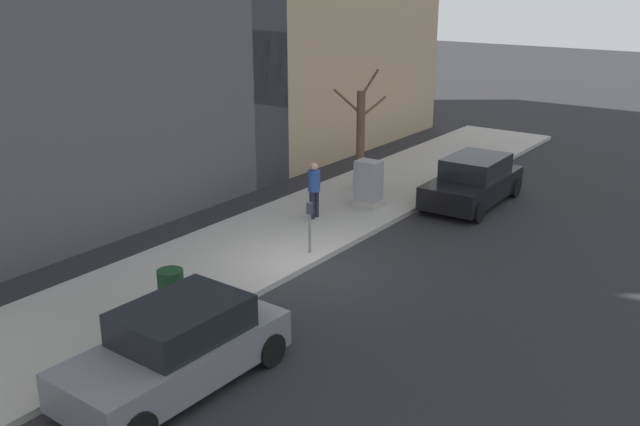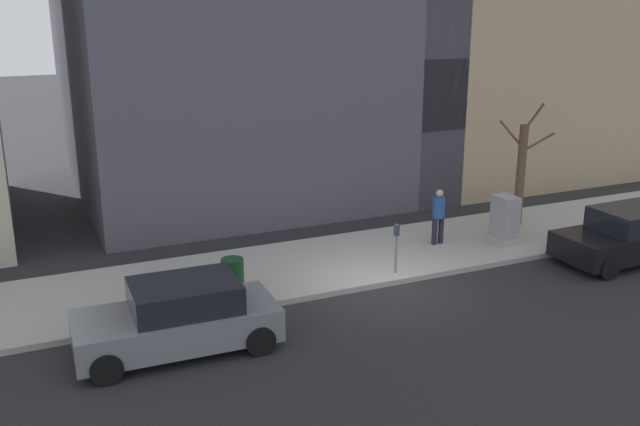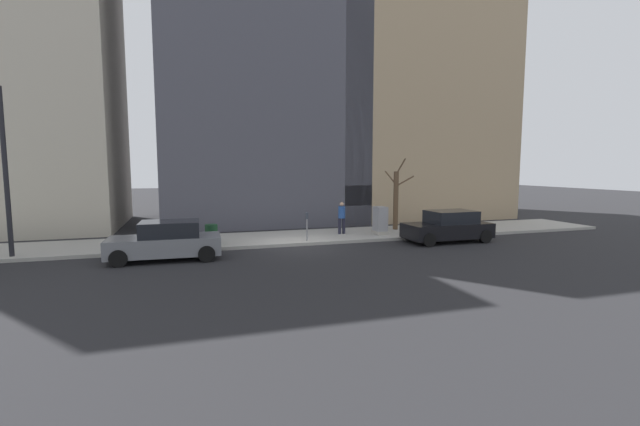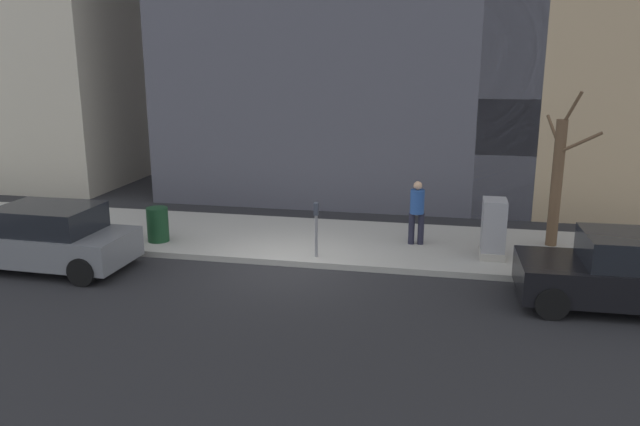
% 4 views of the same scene
% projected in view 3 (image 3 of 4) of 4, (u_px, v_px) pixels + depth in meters
% --- Properties ---
extents(ground_plane, '(120.00, 120.00, 0.00)m').
position_uv_depth(ground_plane, '(297.00, 246.00, 19.58)').
color(ground_plane, '#232326').
extents(sidewalk, '(4.00, 36.00, 0.15)m').
position_uv_depth(sidewalk, '(288.00, 238.00, 21.47)').
color(sidewalk, '#9E9B93').
rests_on(sidewalk, ground).
extents(parked_car_black, '(1.99, 4.23, 1.52)m').
position_uv_depth(parked_car_black, '(448.00, 227.00, 20.69)').
color(parked_car_black, black).
rests_on(parked_car_black, ground).
extents(parked_car_grey, '(2.02, 4.25, 1.52)m').
position_uv_depth(parked_car_grey, '(166.00, 241.00, 16.68)').
color(parked_car_grey, slate).
rests_on(parked_car_grey, ground).
extents(parking_meter, '(0.14, 0.10, 1.35)m').
position_uv_depth(parking_meter, '(307.00, 223.00, 20.08)').
color(parking_meter, slate).
rests_on(parking_meter, sidewalk).
extents(utility_box, '(0.83, 0.61, 1.43)m').
position_uv_depth(utility_box, '(380.00, 221.00, 22.15)').
color(utility_box, '#A8A399').
rests_on(utility_box, sidewalk).
extents(streetlamp, '(1.97, 0.32, 6.50)m').
position_uv_depth(streetlamp, '(1.00, 156.00, 16.02)').
color(streetlamp, black).
rests_on(streetlamp, sidewalk).
extents(bare_tree, '(1.43, 1.14, 3.96)m').
position_uv_depth(bare_tree, '(396.00, 199.00, 23.74)').
color(bare_tree, brown).
rests_on(bare_tree, sidewalk).
extents(trash_bin, '(0.56, 0.56, 0.90)m').
position_uv_depth(trash_bin, '(211.00, 234.00, 19.24)').
color(trash_bin, '#14381E').
rests_on(trash_bin, sidewalk).
extents(pedestrian_near_meter, '(0.36, 0.40, 1.66)m').
position_uv_depth(pedestrian_near_meter, '(342.00, 216.00, 22.22)').
color(pedestrian_near_meter, '#1E1E2D').
rests_on(pedestrian_near_meter, sidewalk).
extents(office_tower_left, '(12.95, 12.95, 24.59)m').
position_uv_depth(office_tower_left, '(395.00, 54.00, 32.87)').
color(office_tower_left, tan).
rests_on(office_tower_left, ground).
extents(office_block_center, '(12.39, 12.39, 28.57)m').
position_uv_depth(office_block_center, '(253.00, 10.00, 29.14)').
color(office_block_center, '#4C4C56').
rests_on(office_block_center, ground).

